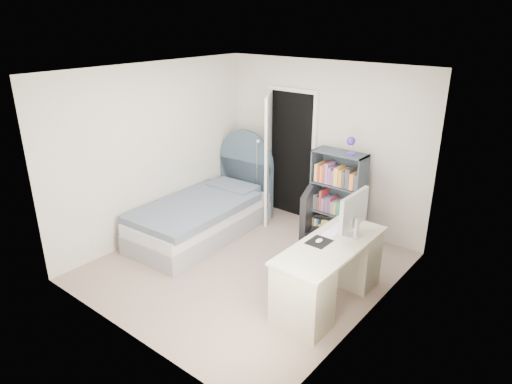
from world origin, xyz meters
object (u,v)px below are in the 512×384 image
Objects in this scene: nightstand at (244,182)px; floor_lamp at (257,185)px; office_chair at (316,230)px; bookcase at (338,201)px; bed at (205,214)px; desk at (330,270)px.

floor_lamp is (0.48, -0.24, 0.13)m from nightstand.
nightstand is 2.48m from office_chair.
bookcase reaches higher than floor_lamp.
floor_lamp is (0.21, 0.98, 0.22)m from bed.
office_chair is (0.26, -1.00, -0.00)m from bookcase.
desk is 0.65m from office_chair.
floor_lamp reaches higher than desk.
bookcase is 1.60m from desk.
floor_lamp is at bearing -177.91° from bookcase.
office_chair is (-0.46, 0.42, 0.19)m from desk.
desk is at bearing -31.39° from nightstand.
bed reaches higher than desk.
nightstand is (-0.27, 1.22, 0.09)m from bed.
bed is 1.77× the size of floor_lamp.
nightstand is 0.47× the size of floor_lamp.
bed is 1.92m from office_chair.
office_chair is (1.90, 0.04, 0.30)m from bed.
nightstand is at bearing 102.44° from bed.
office_chair is (1.69, -0.94, 0.08)m from floor_lamp.
desk reaches higher than nightstand.
floor_lamp is at bearing -26.17° from nightstand.
desk is 1.40× the size of office_chair.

